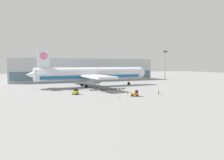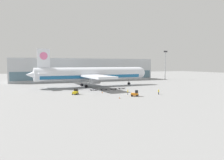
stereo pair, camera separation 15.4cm
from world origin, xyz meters
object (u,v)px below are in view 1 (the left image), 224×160
(baggage_dolly_second, at_px, (104,89))
(baggage_dolly_trail, at_px, (121,88))
(light_mast, at_px, (165,63))
(baggage_tug_mid, at_px, (135,94))
(ground_crew_near, at_px, (159,92))
(traffic_cone_far, at_px, (120,97))
(airplane_main, at_px, (91,74))
(traffic_cone_near, at_px, (102,92))
(baggage_dolly_lead, at_px, (93,89))
(ground_crew_far, at_px, (128,92))
(baggage_tug_foreground, at_px, (76,92))
(baggage_dolly_third, at_px, (113,89))

(baggage_dolly_second, relative_size, baggage_dolly_trail, 1.00)
(light_mast, relative_size, baggage_dolly_trail, 5.24)
(baggage_tug_mid, xyz_separation_m, ground_crew_near, (9.60, 0.65, 0.16))
(baggage_dolly_trail, relative_size, traffic_cone_far, 6.34)
(airplane_main, bearing_deg, baggage_dolly_trail, -60.86)
(airplane_main, relative_size, baggage_tug_mid, 20.66)
(baggage_dolly_trail, distance_m, traffic_cone_near, 14.78)
(baggage_dolly_second, height_order, baggage_dolly_trail, same)
(baggage_dolly_lead, bearing_deg, traffic_cone_far, -82.56)
(baggage_tug_mid, relative_size, baggage_dolly_trail, 0.75)
(light_mast, height_order, baggage_tug_mid, light_mast)
(baggage_dolly_trail, xyz_separation_m, ground_crew_far, (-5.72, -16.93, 0.71))
(ground_crew_near, xyz_separation_m, traffic_cone_near, (-16.31, 11.74, -0.75))
(airplane_main, distance_m, baggage_tug_foreground, 27.31)
(airplane_main, xyz_separation_m, traffic_cone_far, (-2.80, -37.62, -5.55))
(airplane_main, height_order, baggage_dolly_third, airplane_main)
(baggage_dolly_third, bearing_deg, ground_crew_far, -90.77)
(airplane_main, relative_size, ground_crew_far, 31.53)
(baggage_dolly_trail, bearing_deg, ground_crew_far, -103.50)
(baggage_tug_mid, height_order, baggage_dolly_trail, baggage_tug_mid)
(baggage_dolly_second, distance_m, traffic_cone_near, 8.73)
(ground_crew_far, height_order, traffic_cone_far, ground_crew_far)
(baggage_tug_foreground, bearing_deg, airplane_main, 6.22)
(baggage_tug_foreground, bearing_deg, light_mast, -21.34)
(baggage_tug_foreground, bearing_deg, baggage_dolly_trail, -32.55)
(baggage_tug_mid, bearing_deg, traffic_cone_far, -129.15)
(airplane_main, height_order, baggage_dolly_second, airplane_main)
(light_mast, xyz_separation_m, traffic_cone_near, (-64.78, -49.22, -11.32))
(baggage_dolly_third, xyz_separation_m, ground_crew_near, (8.43, -19.85, 0.64))
(airplane_main, relative_size, ground_crew_near, 33.13)
(baggage_tug_foreground, height_order, baggage_tug_mid, same)
(ground_crew_far, bearing_deg, light_mast, -24.32)
(baggage_dolly_lead, bearing_deg, traffic_cone_near, -80.02)
(traffic_cone_near, bearing_deg, light_mast, 37.23)
(traffic_cone_near, height_order, traffic_cone_far, traffic_cone_far)
(airplane_main, xyz_separation_m, ground_crew_far, (3.18, -31.46, -4.74))
(light_mast, bearing_deg, traffic_cone_far, -135.46)
(airplane_main, distance_m, baggage_dolly_third, 16.85)
(traffic_cone_far, bearing_deg, ground_crew_far, 45.83)
(light_mast, xyz_separation_m, baggage_dolly_trail, (-52.87, -40.47, -11.21))
(baggage_tug_foreground, height_order, ground_crew_near, baggage_tug_foreground)
(baggage_dolly_second, distance_m, ground_crew_near, 23.40)
(baggage_tug_mid, height_order, baggage_dolly_lead, baggage_tug_mid)
(baggage_tug_mid, relative_size, ground_crew_far, 1.53)
(airplane_main, bearing_deg, baggage_tug_mid, -86.43)
(baggage_dolly_lead, distance_m, baggage_dolly_second, 4.35)
(light_mast, bearing_deg, baggage_dolly_third, -144.15)
(baggage_tug_foreground, relative_size, traffic_cone_near, 4.87)
(baggage_dolly_second, xyz_separation_m, baggage_dolly_third, (4.23, 0.17, 0.00))
(baggage_tug_foreground, xyz_separation_m, baggage_dolly_third, (17.89, 8.32, -0.49))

